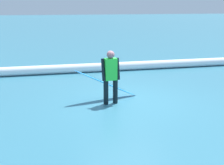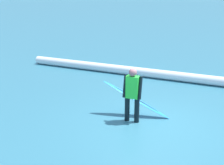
# 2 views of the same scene
# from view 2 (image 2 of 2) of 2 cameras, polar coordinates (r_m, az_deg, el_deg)

# --- Properties ---
(ground_plane) EXTENTS (195.62, 195.62, 0.00)m
(ground_plane) POSITION_cam_2_polar(r_m,az_deg,el_deg) (8.21, 8.42, -7.73)
(ground_plane) COLOR teal
(surfer) EXTENTS (0.52, 0.23, 1.54)m
(surfer) POSITION_cam_2_polar(r_m,az_deg,el_deg) (7.86, 4.06, -1.98)
(surfer) COLOR black
(surfer) RESTS_ON ground_plane
(surfboard) EXTENTS (2.01, 0.43, 1.03)m
(surfboard) POSITION_cam_2_polar(r_m,az_deg,el_deg) (8.37, 4.81, -3.41)
(surfboard) COLOR #268CE5
(surfboard) RESTS_ON ground_plane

